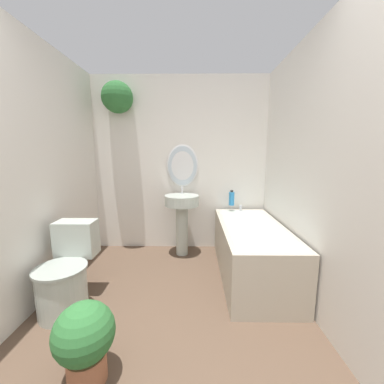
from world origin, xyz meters
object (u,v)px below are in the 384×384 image
shampoo_bottle (232,198)px  toilet (67,274)px  bathtub (251,249)px  potted_plant (85,338)px  pedestal_sink (182,212)px

shampoo_bottle → toilet: bearing=-142.5°
toilet → bathtub: (1.76, 0.58, -0.01)m
potted_plant → bathtub: bearing=44.8°
shampoo_bottle → pedestal_sink: bearing=-170.2°
shampoo_bottle → potted_plant: 2.31m
bathtub → potted_plant: bathtub is taller
bathtub → potted_plant: 1.81m
pedestal_sink → bathtub: (0.80, -0.55, -0.29)m
potted_plant → shampoo_bottle: bearing=59.3°
bathtub → shampoo_bottle: (-0.13, 0.67, 0.45)m
bathtub → potted_plant: bearing=-135.2°
toilet → potted_plant: bearing=-55.2°
pedestal_sink → potted_plant: (-0.48, -1.82, -0.31)m
bathtub → potted_plant: size_ratio=3.06×
toilet → shampoo_bottle: (1.63, 1.25, 0.44)m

